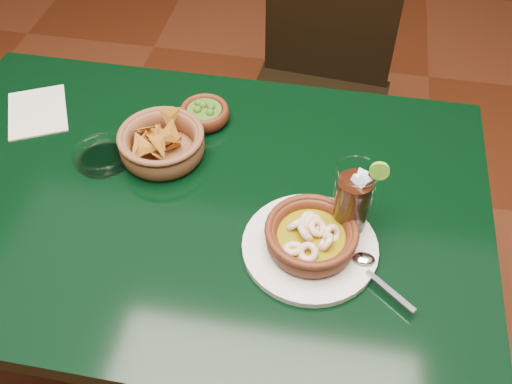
% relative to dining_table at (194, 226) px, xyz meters
% --- Properties ---
extents(ground, '(7.00, 7.00, 0.00)m').
position_rel_dining_table_xyz_m(ground, '(0.00, 0.00, -0.65)').
color(ground, '#471C0C').
rests_on(ground, ground).
extents(dining_table, '(1.20, 0.80, 0.75)m').
position_rel_dining_table_xyz_m(dining_table, '(0.00, 0.00, 0.00)').
color(dining_table, black).
rests_on(dining_table, ground).
extents(dining_chair, '(0.46, 0.46, 0.92)m').
position_rel_dining_table_xyz_m(dining_chair, '(0.20, 0.71, -0.15)').
color(dining_chair, black).
rests_on(dining_chair, ground).
extents(shrimp_plate, '(0.32, 0.25, 0.08)m').
position_rel_dining_table_xyz_m(shrimp_plate, '(0.26, -0.09, 0.13)').
color(shrimp_plate, silver).
rests_on(shrimp_plate, dining_table).
extents(chip_basket, '(0.22, 0.22, 0.14)m').
position_rel_dining_table_xyz_m(chip_basket, '(-0.09, 0.10, 0.13)').
color(chip_basket, brown).
rests_on(chip_basket, dining_table).
extents(guacamole_ramekin, '(0.13, 0.13, 0.04)m').
position_rel_dining_table_xyz_m(guacamole_ramekin, '(-0.02, 0.23, 0.12)').
color(guacamole_ramekin, '#481C0D').
rests_on(guacamole_ramekin, dining_table).
extents(cola_drink, '(0.16, 0.16, 0.18)m').
position_rel_dining_table_xyz_m(cola_drink, '(0.32, -0.03, 0.18)').
color(cola_drink, white).
rests_on(cola_drink, dining_table).
extents(glass_ashtray, '(0.13, 0.13, 0.03)m').
position_rel_dining_table_xyz_m(glass_ashtray, '(-0.21, 0.06, 0.11)').
color(glass_ashtray, white).
rests_on(glass_ashtray, dining_table).
extents(paper_menu, '(0.19, 0.21, 0.00)m').
position_rel_dining_table_xyz_m(paper_menu, '(-0.42, 0.19, 0.10)').
color(paper_menu, beige).
rests_on(paper_menu, dining_table).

